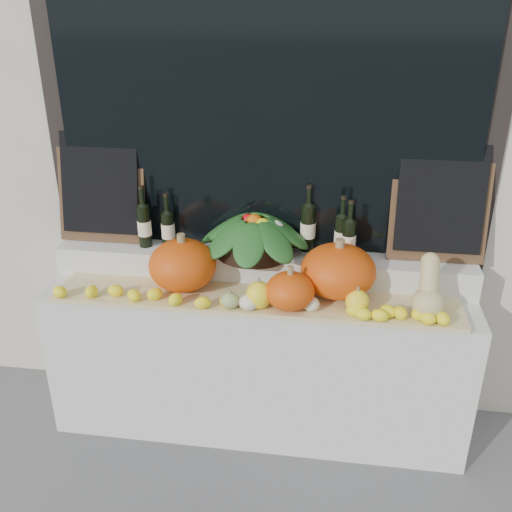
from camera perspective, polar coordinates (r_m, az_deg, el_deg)
storefront_facade at (r=3.42m, az=2.09°, el=23.32°), size 7.00×0.94×4.50m
display_sill at (r=3.31m, az=0.19°, el=-10.20°), size 2.30×0.55×0.88m
rear_tier at (r=3.17m, az=0.59°, el=-0.92°), size 2.30×0.25×0.16m
straw_bedding at (r=2.96m, az=-0.14°, el=-4.40°), size 2.10×0.32×0.02m
pumpkin_left at (r=3.01m, az=-7.35°, el=-0.90°), size 0.44×0.44×0.27m
pumpkin_right at (r=2.95m, az=8.21°, el=-1.48°), size 0.43×0.43×0.27m
pumpkin_center at (r=2.82m, az=3.41°, el=-3.52°), size 0.25×0.25×0.19m
butternut_squash at (r=2.88m, az=16.87°, el=-3.49°), size 0.16×0.22×0.30m
decorative_gourds at (r=2.83m, az=2.92°, el=-4.36°), size 0.73×0.16×0.17m
lemon_heap at (r=2.84m, az=-0.47°, el=-4.70°), size 2.20×0.16×0.06m
produce_bowl at (r=3.08m, az=-0.17°, el=2.21°), size 0.64×0.64×0.24m
wine_bottle_far_left at (r=3.23m, az=-11.10°, el=3.04°), size 0.08×0.08×0.35m
wine_bottle_near_left at (r=3.23m, az=-8.79°, el=2.79°), size 0.08×0.08×0.30m
wine_bottle_tall at (r=3.12m, az=5.21°, el=2.88°), size 0.08×0.08×0.37m
wine_bottle_near_right at (r=3.08m, az=8.53°, el=2.04°), size 0.08×0.08×0.34m
wine_bottle_far_right at (r=3.04m, az=9.23°, el=1.63°), size 0.08×0.08×0.33m
chalkboard_left at (r=3.32m, az=-15.30°, el=6.81°), size 0.50×0.15×0.61m
chalkboard_right at (r=3.10m, az=17.97°, el=5.21°), size 0.50×0.15×0.61m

